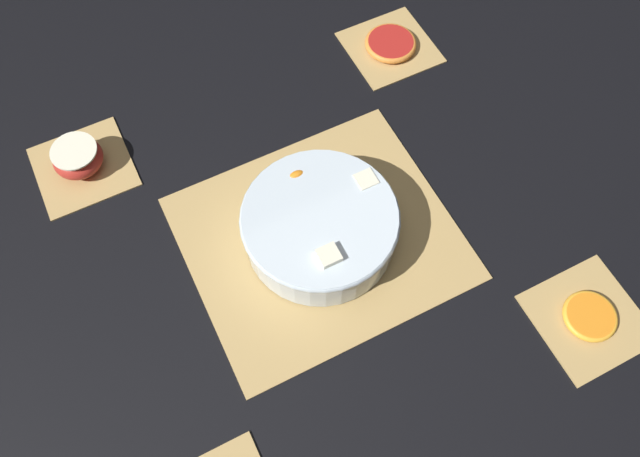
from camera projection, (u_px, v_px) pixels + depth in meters
ground_plane at (320, 238)px, 0.99m from camera, size 6.00×6.00×0.00m
bamboo_mat_center at (320, 238)px, 0.98m from camera, size 0.41×0.36×0.01m
coaster_mat_near_right at (588, 318)px, 0.92m from camera, size 0.15×0.15×0.01m
coaster_mat_far_left at (83, 166)px, 1.04m from camera, size 0.15×0.15×0.01m
coaster_mat_far_right at (390, 47)px, 1.17m from camera, size 0.15×0.15×0.01m
fruit_salad_bowl at (320, 225)px, 0.95m from camera, size 0.24×0.24×0.08m
apple_half at (78, 158)px, 1.02m from camera, size 0.08×0.08×0.05m
orange_slice_whole at (590, 316)px, 0.92m from camera, size 0.08×0.08×0.01m
grapefruit_slice at (391, 43)px, 1.16m from camera, size 0.10×0.10×0.01m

